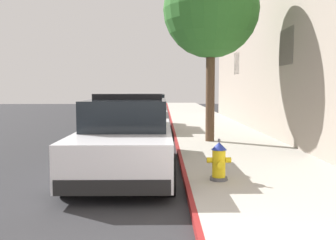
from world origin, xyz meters
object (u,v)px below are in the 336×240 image
police_cruiser (128,138)px  fire_hydrant (219,161)px  parked_car_silver_ahead (145,113)px  street_tree (211,11)px

police_cruiser → fire_hydrant: bearing=-35.4°
parked_car_silver_ahead → street_tree: bearing=-60.4°
police_cruiser → fire_hydrant: 2.19m
parked_car_silver_ahead → fire_hydrant: 9.15m
police_cruiser → street_tree: bearing=59.3°
fire_hydrant → parked_car_silver_ahead: bearing=101.2°
fire_hydrant → street_tree: street_tree is taller
parked_car_silver_ahead → street_tree: size_ratio=0.87×
police_cruiser → street_tree: street_tree is taller
police_cruiser → street_tree: (2.25, 3.78, 3.45)m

